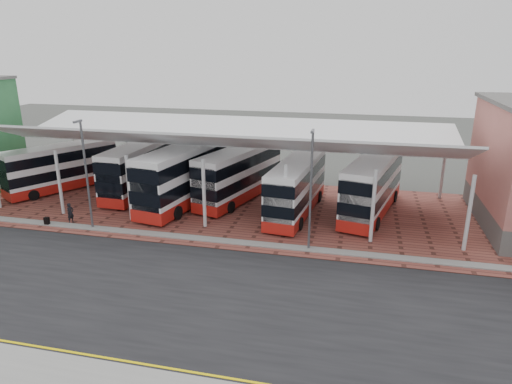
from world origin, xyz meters
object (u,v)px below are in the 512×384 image
Objects in this scene: bus_2 at (187,175)px; bus_3 at (239,174)px; pedestrian at (70,213)px; bus_4 at (297,188)px; bus_0 at (61,168)px; bus_1 at (141,168)px; bus_5 at (373,186)px.

bus_3 is at bearing 35.95° from bus_2.
bus_2 is at bearing -137.78° from bus_3.
bus_3 is 7.12× the size of pedestrian.
pedestrian is at bearing -153.40° from bus_4.
bus_2 is 1.16× the size of bus_4.
bus_0 is 6.38× the size of pedestrian.
bus_1 is 0.98× the size of bus_5.
bus_3 is at bearing 2.17° from bus_1.
bus_1 reaches higher than bus_0.
bus_2 reaches higher than bus_1.
bus_2 reaches higher than bus_4.
bus_2 is 1.09× the size of bus_5.
bus_4 is 6.79× the size of pedestrian.
bus_5 is 23.45m from pedestrian.
bus_2 is at bearing -176.33° from bus_4.
bus_0 is 12.70m from bus_2.
bus_0 is 0.81× the size of bus_2.
pedestrian is (-6.90, -6.47, -1.68)m from bus_2.
bus_2 reaches higher than bus_3.
bus_0 is at bearing 55.17° from pedestrian.
bus_1 is 9.22m from bus_3.
bus_1 is 14.77m from bus_4.
pedestrian is (5.76, -7.28, -1.29)m from bus_0.
bus_5 is (5.86, 1.46, 0.11)m from bus_4.
bus_2 is (5.16, -1.95, 0.23)m from bus_1.
bus_3 reaches higher than pedestrian.
bus_1 is 5.52m from bus_2.
bus_4 is 17.45m from pedestrian.
bus_2 is 4.53m from bus_3.
bus_2 is 9.61m from pedestrian.
pedestrian is (-16.32, -6.04, -1.35)m from bus_4.
bus_5 reaches higher than bus_0.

